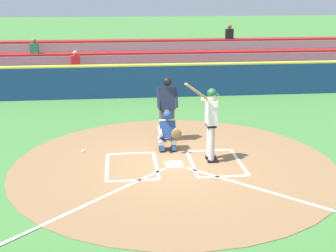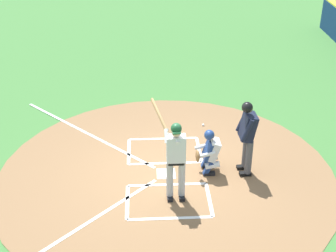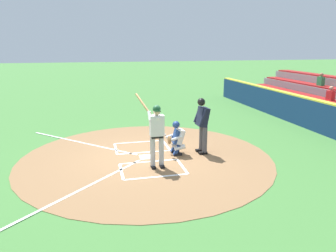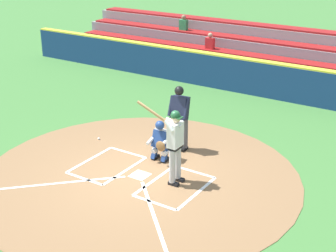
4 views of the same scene
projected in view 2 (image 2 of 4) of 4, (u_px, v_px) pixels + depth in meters
name	position (u px, v px, depth m)	size (l,w,h in m)	color
ground_plane	(166.00, 174.00, 11.74)	(120.00, 120.00, 0.00)	#427A38
dirt_circle	(166.00, 174.00, 11.74)	(8.00, 8.00, 0.01)	olive
home_plate_and_chalk	(129.00, 175.00, 11.69)	(7.93, 4.91, 0.01)	white
batter	(175.00, 156.00, 10.41)	(0.92, 0.72, 2.13)	#BCBCBC
catcher	(209.00, 151.00, 11.55)	(0.59, 0.60, 1.13)	black
plate_umpire	(247.00, 133.00, 11.29)	(0.59, 0.43, 1.86)	#4C4C51
baseball	(203.00, 125.00, 13.80)	(0.07, 0.07, 0.07)	white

